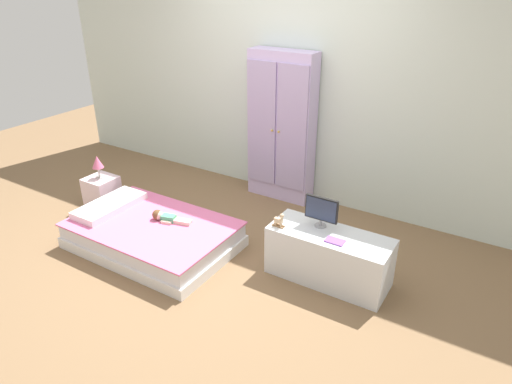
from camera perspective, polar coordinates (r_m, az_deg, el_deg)
name	(u,v)px	position (r m, az deg, el deg)	size (l,w,h in m)	color
ground_plane	(205,253)	(4.35, -6.30, -7.55)	(10.00, 10.00, 0.02)	brown
back_wall	(289,76)	(5.06, 4.17, 14.17)	(6.40, 0.05, 2.70)	silver
bed	(153,235)	(4.44, -12.63, -5.21)	(1.50, 0.98, 0.26)	white
pillow	(110,205)	(4.73, -17.66, -1.58)	(0.32, 0.71, 0.07)	white
doll	(164,217)	(4.38, -11.28, -3.03)	(0.39, 0.17, 0.10)	#4CA375
nightstand	(102,193)	(5.25, -18.50, -0.16)	(0.30, 0.30, 0.37)	silver
table_lamp	(97,163)	(5.12, -19.06, 3.43)	(0.12, 0.12, 0.25)	#B7B2AD
wardrobe	(281,128)	(5.05, 3.17, 7.98)	(0.74, 0.27, 1.64)	silver
tv_stand	(329,257)	(3.91, 9.00, -7.91)	(1.01, 0.40, 0.44)	silver
tv_monitor	(321,210)	(3.81, 8.10, -2.23)	(0.29, 0.10, 0.27)	#99999E
rocking_horse_toy	(279,220)	(3.82, 2.93, -3.51)	(0.11, 0.04, 0.13)	#8E6642
book_purple	(335,241)	(3.69, 9.76, -6.00)	(0.15, 0.10, 0.01)	#8E51B2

